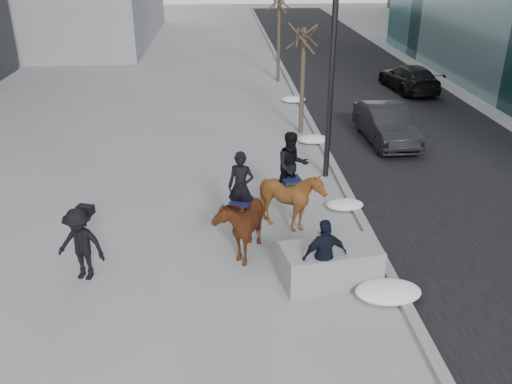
{
  "coord_description": "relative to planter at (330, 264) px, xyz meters",
  "views": [
    {
      "loc": [
        -0.79,
        -10.75,
        7.05
      ],
      "look_at": [
        0.0,
        1.2,
        1.5
      ],
      "focal_mm": 38.0,
      "sensor_mm": 36.0,
      "label": 1
    }
  ],
  "objects": [
    {
      "name": "mounted_left",
      "position": [
        -1.94,
        1.45,
        0.52
      ],
      "size": [
        1.48,
        2.18,
        2.58
      ],
      "color": "#4F210F",
      "rests_on": "ground"
    },
    {
      "name": "mounted_right",
      "position": [
        -0.57,
        2.56,
        0.64
      ],
      "size": [
        1.66,
        1.81,
        2.67
      ],
      "color": "#532A10",
      "rests_on": "ground"
    },
    {
      "name": "tree_far",
      "position": [
        0.83,
        19.46,
        2.12
      ],
      "size": [
        1.2,
        1.2,
        5.12
      ],
      "primitive_type": null,
      "color": "#3B2E23",
      "rests_on": "ground"
    },
    {
      "name": "curb",
      "position": [
        1.43,
        10.49,
        -0.37
      ],
      "size": [
        0.25,
        90.0,
        0.12
      ],
      "primitive_type": "cube",
      "color": "gray",
      "rests_on": "ground"
    },
    {
      "name": "tree_near",
      "position": [
        0.83,
        10.52,
        1.86
      ],
      "size": [
        1.2,
        1.2,
        4.59
      ],
      "primitive_type": null,
      "color": "#382721",
      "rests_on": "ground"
    },
    {
      "name": "snow_piles",
      "position": [
        1.13,
        5.54,
        -0.27
      ],
      "size": [
        1.44,
        16.66,
        0.37
      ],
      "color": "white",
      "rests_on": "ground"
    },
    {
      "name": "car_near",
      "position": [
        3.93,
        9.24,
        0.28
      ],
      "size": [
        1.66,
        4.36,
        1.42
      ],
      "primitive_type": "imported",
      "rotation": [
        0.0,
        0.0,
        0.04
      ],
      "color": "black",
      "rests_on": "ground"
    },
    {
      "name": "planter",
      "position": [
        0.0,
        0.0,
        0.0
      ],
      "size": [
        2.32,
        1.43,
        0.87
      ],
      "primitive_type": "cube",
      "rotation": [
        0.0,
        0.0,
        0.16
      ],
      "color": "gray",
      "rests_on": "ground"
    },
    {
      "name": "ground",
      "position": [
        -1.57,
        0.49,
        -0.43
      ],
      "size": [
        120.0,
        120.0,
        0.0
      ],
      "primitive_type": "plane",
      "color": "gray",
      "rests_on": "ground"
    },
    {
      "name": "feeder",
      "position": [
        -0.22,
        -0.37,
        0.44
      ],
      "size": [
        1.1,
        0.97,
        1.75
      ],
      "color": "black",
      "rests_on": "ground"
    },
    {
      "name": "road",
      "position": [
        5.43,
        10.49,
        -0.43
      ],
      "size": [
        8.0,
        90.0,
        0.01
      ],
      "primitive_type": "cube",
      "color": "black",
      "rests_on": "ground"
    },
    {
      "name": "lamppost",
      "position": [
        1.03,
        5.82,
        4.56
      ],
      "size": [
        0.25,
        2.57,
        9.09
      ],
      "color": "black",
      "rests_on": "ground"
    },
    {
      "name": "camera_crew",
      "position": [
        -5.59,
        0.5,
        0.45
      ],
      "size": [
        1.27,
        0.96,
        1.75
      ],
      "color": "black",
      "rests_on": "ground"
    },
    {
      "name": "car_far",
      "position": [
        7.36,
        16.93,
        0.23
      ],
      "size": [
        2.29,
        4.74,
        1.33
      ],
      "primitive_type": "imported",
      "rotation": [
        0.0,
        0.0,
        3.24
      ],
      "color": "black",
      "rests_on": "ground"
    }
  ]
}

